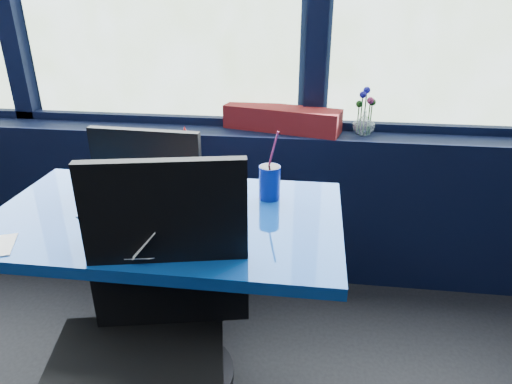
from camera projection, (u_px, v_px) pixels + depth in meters
The scene contains 9 objects.
window_sill at pixel (167, 196), 2.53m from camera, with size 5.00×0.26×0.80m, color black.
near_table at pixel (170, 259), 1.64m from camera, with size 1.20×0.70×0.75m.
chair_near_front at pixel (149, 329), 1.25m from camera, with size 0.56×0.57×1.05m.
chair_near_back at pixel (162, 217), 1.94m from camera, with size 0.47×0.47×0.99m.
planter_box at pixel (282, 119), 2.28m from camera, with size 0.58×0.15×0.12m, color maroon.
flower_vase at pixel (364, 120), 2.21m from camera, with size 0.12×0.12×0.23m.
food_basket at pixel (144, 227), 1.39m from camera, with size 0.35×0.35×0.12m.
ketchup_bottle at pixel (187, 161), 1.73m from camera, with size 0.07×0.07×0.25m.
soda_cup at pixel (270, 182), 1.66m from camera, with size 0.08×0.08×0.26m.
Camera 1 is at (0.79, 0.66, 1.47)m, focal length 32.00 mm.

